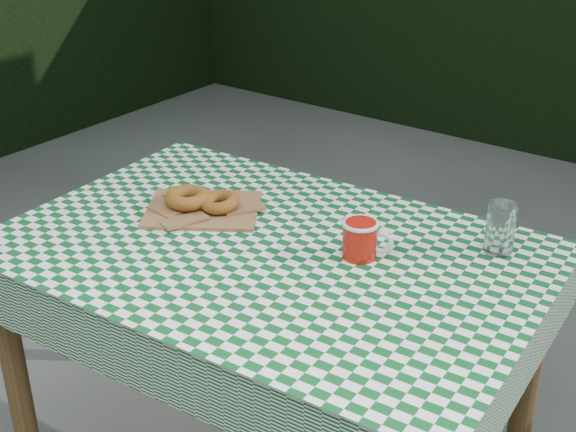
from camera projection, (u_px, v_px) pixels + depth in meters
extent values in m
cube|color=brown|center=(271.00, 380.00, 1.93)|extent=(1.25, 0.87, 0.75)
cube|color=#0B481D|center=(269.00, 248.00, 1.76)|extent=(1.27, 0.89, 0.01)
cube|color=olive|center=(203.00, 208.00, 1.93)|extent=(0.35, 0.34, 0.01)
torus|color=olive|center=(188.00, 198.00, 1.92)|extent=(0.12, 0.12, 0.04)
torus|color=brown|center=(220.00, 202.00, 1.91)|extent=(0.14, 0.14, 0.03)
cylinder|color=silver|center=(500.00, 228.00, 1.71)|extent=(0.08, 0.08, 0.12)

